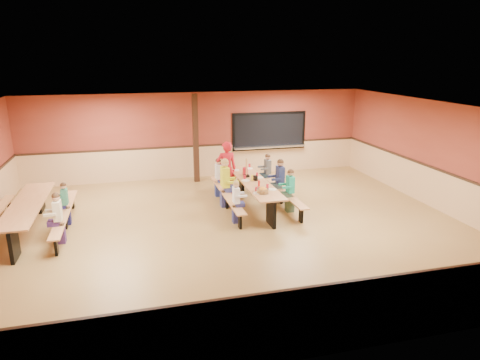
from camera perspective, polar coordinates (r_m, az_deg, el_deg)
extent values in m
plane|color=brown|center=(10.91, -1.13, -6.43)|extent=(12.00, 12.00, 0.00)
cube|color=brown|center=(15.22, -5.53, 5.95)|extent=(12.00, 0.04, 3.00)
cube|color=brown|center=(5.97, 10.12, -11.01)|extent=(12.00, 0.04, 3.00)
cube|color=brown|center=(13.12, 25.29, 2.78)|extent=(0.04, 10.00, 3.00)
cube|color=white|center=(10.13, -1.23, 9.42)|extent=(12.00, 10.00, 0.04)
cube|color=black|center=(15.78, 3.91, 6.54)|extent=(2.60, 0.06, 1.20)
cube|color=silver|center=(15.80, 3.97, 4.45)|extent=(2.70, 0.28, 0.06)
cube|color=black|center=(14.60, -5.93, 5.50)|extent=(0.18, 0.18, 3.00)
cube|color=#C07F4C|center=(12.27, 1.93, -0.25)|extent=(0.75, 3.60, 0.04)
cube|color=black|center=(10.99, 4.18, -4.33)|extent=(0.08, 0.60, 0.70)
cube|color=black|center=(13.81, 0.11, 0.05)|extent=(0.08, 0.60, 0.70)
cube|color=#C07F4C|center=(12.16, -1.82, -1.82)|extent=(0.26, 3.60, 0.04)
cube|color=black|center=(12.23, -1.81, -2.82)|extent=(0.06, 0.18, 0.41)
cube|color=#C07F4C|center=(12.61, 5.52, -1.24)|extent=(0.26, 3.60, 0.04)
cube|color=black|center=(12.67, 5.49, -2.21)|extent=(0.06, 0.18, 0.41)
cube|color=#C07F4C|center=(11.67, -26.51, -2.89)|extent=(0.75, 3.60, 0.04)
cube|color=black|center=(10.38, -27.92, -7.55)|extent=(0.08, 0.60, 0.70)
cube|color=black|center=(13.23, -25.02, -2.27)|extent=(0.08, 0.60, 0.70)
cube|color=#C07F4C|center=(11.61, -22.36, -3.99)|extent=(0.26, 3.60, 0.04)
cube|color=black|center=(11.68, -22.24, -5.03)|extent=(0.06, 0.18, 0.41)
imported|color=red|center=(13.10, -1.82, 1.47)|extent=(0.64, 0.43, 1.73)
cylinder|color=#B31726|center=(12.90, 0.70, 1.18)|extent=(0.16, 0.16, 0.22)
cube|color=black|center=(12.34, 2.08, 0.26)|extent=(0.10, 0.14, 0.13)
cylinder|color=yellow|center=(12.30, 1.61, 0.30)|extent=(0.06, 0.06, 0.17)
cylinder|color=#B2140F|center=(11.76, 2.53, -0.46)|extent=(0.06, 0.06, 0.17)
cube|color=black|center=(12.69, 0.86, 0.55)|extent=(0.16, 0.16, 0.06)
cube|color=#C07F4C|center=(12.62, 0.87, 1.78)|extent=(0.02, 0.09, 0.50)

